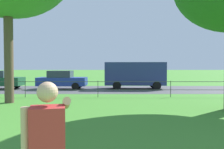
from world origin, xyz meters
TOP-DOWN VIEW (x-y plane):
  - street_strip at (0.00, 19.23)m, footprint 80.00×6.56m
  - park_fence at (-0.00, 14.37)m, footprint 39.98×0.04m
  - car_blue_left at (-5.54, 19.44)m, footprint 4.05×1.91m
  - panel_van_far_right at (0.59, 19.71)m, footprint 5.06×2.23m

SIDE VIEW (x-z plane):
  - street_strip at x=0.00m, z-range 0.00..0.01m
  - park_fence at x=0.00m, z-range 0.17..1.17m
  - car_blue_left at x=-5.54m, z-range 0.01..1.55m
  - panel_van_far_right at x=0.59m, z-range 0.15..2.39m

